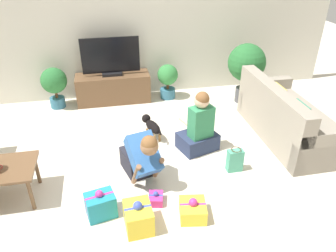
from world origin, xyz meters
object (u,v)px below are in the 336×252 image
Objects in this scene: dog at (151,125)px; gift_box_a at (193,210)px; potted_plant_back_left at (54,83)px; potted_plant_corner_right at (246,65)px; person_kneeling at (141,156)px; gift_box_c at (138,217)px; gift_box_d at (156,198)px; gift_bag_a at (235,160)px; tv at (111,59)px; potted_plant_back_right at (168,79)px; person_sitting at (199,129)px; sofa_right at (287,119)px; tv_console at (113,88)px; gift_box_b at (101,205)px.

dog is 1.74m from gift_box_a.
potted_plant_back_left is 0.68× the size of potted_plant_corner_right.
gift_box_c is at bearing -115.21° from person_kneeling.
gift_bag_a is (1.11, 0.39, 0.10)m from gift_box_d.
tv is at bearing 91.24° from gift_box_c.
potted_plant_back_right is 0.80× the size of person_kneeling.
gift_box_a is at bearing -73.57° from person_kneeling.
tv is 2.22m from person_sitting.
tv reaches higher than sofa_right.
gift_bag_a reaches higher than gift_box_d.
sofa_right is at bearing 29.74° from gift_box_c.
gift_box_d is (-0.18, -1.43, -0.15)m from dog.
tv_console is 3.79× the size of gift_box_a.
potted_plant_corner_right is at bearing 49.03° from gift_box_d.
gift_bag_a is at bearing 112.71° from dog.
potted_plant_back_left is (-1.01, -0.05, -0.36)m from tv.
person_sitting is (2.11, -1.82, -0.12)m from potted_plant_back_left.
potted_plant_back_right is 1.22× the size of dog.
person_sitting reaches higher than gift_box_c.
potted_plant_back_left reaches higher than dog.
gift_box_a is 0.98× the size of gift_box_b.
tv_console is 1.03m from potted_plant_back_left.
gift_bag_a is (-0.93, -1.96, -0.55)m from potted_plant_corner_right.
tv_console is 1.49m from dog.
gift_box_b reaches higher than dog.
gift_box_b is (-0.80, -1.50, -0.06)m from dog.
tv is 2.90m from gift_bag_a.
potted_plant_corner_right is 3.18m from gift_box_d.
gift_box_a is at bearing -13.02° from gift_box_b.
gift_box_b is at bearing 145.32° from gift_box_c.
tv_console is at bearing 54.32° from sofa_right.
potted_plant_back_left is 2.64m from person_kneeling.
sofa_right is 2.08× the size of person_sitting.
gift_bag_a is at bearing 42.57° from gift_box_a.
dog is 1.48× the size of gift_box_c.
gift_box_c is 0.42m from gift_box_d.
tv_console is 1.22× the size of potted_plant_corner_right.
potted_plant_corner_right reaches higher than tv_console.
person_kneeling is at bearing 121.53° from gift_box_a.
gift_box_a is at bearing -61.48° from potted_plant_back_left.
sofa_right reaches higher than potted_plant_back_left.
gift_box_d is (0.62, 0.07, -0.09)m from gift_box_b.
tv is at bearing 83.86° from gift_box_b.
sofa_right is 2.91× the size of potted_plant_back_right.
tv reaches higher than potted_plant_back_left.
gift_box_b is at bearing -173.26° from gift_box_d.
tv_console is at bearing 120.12° from gift_bag_a.
person_sitting reaches higher than gift_box_b.
gift_box_c is (-0.94, -3.12, -0.24)m from potted_plant_back_right.
person_kneeling is 1.52× the size of dog.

